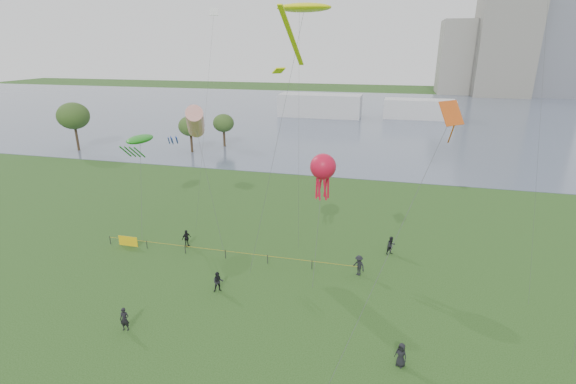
# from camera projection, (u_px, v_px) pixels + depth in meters

# --- Properties ---
(ground_plane) EXTENTS (400.00, 400.00, 0.00)m
(ground_plane) POSITION_uv_depth(u_px,v_px,m) (247.00, 374.00, 24.57)
(ground_plane) COLOR #1C3D13
(lake) EXTENTS (400.00, 120.00, 0.08)m
(lake) POSITION_uv_depth(u_px,v_px,m) (365.00, 115.00, 116.16)
(lake) COLOR slate
(lake) RESTS_ON ground_plane
(building_mid) EXTENTS (20.00, 20.00, 38.00)m
(building_mid) POSITION_uv_depth(u_px,v_px,m) (504.00, 44.00, 156.25)
(building_mid) COLOR slate
(building_mid) RESTS_ON ground_plane
(building_low) EXTENTS (16.00, 18.00, 28.00)m
(building_low) POSITION_uv_depth(u_px,v_px,m) (460.00, 57.00, 166.57)
(building_low) COLOR gray
(building_low) RESTS_ON ground_plane
(pavilion_left) EXTENTS (22.00, 8.00, 6.00)m
(pavilion_left) POSITION_uv_depth(u_px,v_px,m) (320.00, 105.00, 113.31)
(pavilion_left) COLOR silver
(pavilion_left) RESTS_ON ground_plane
(pavilion_right) EXTENTS (18.00, 7.00, 5.00)m
(pavilion_right) POSITION_uv_depth(u_px,v_px,m) (419.00, 109.00, 110.34)
(pavilion_right) COLOR silver
(pavilion_right) RESTS_ON ground_plane
(trees) EXTENTS (29.74, 14.33, 8.77)m
(trees) POSITION_uv_depth(u_px,v_px,m) (132.00, 120.00, 75.56)
(trees) COLOR #342617
(trees) RESTS_ON ground_plane
(fence) EXTENTS (24.07, 0.07, 1.05)m
(fence) POSITION_uv_depth(u_px,v_px,m) (165.00, 245.00, 39.20)
(fence) COLOR black
(fence) RESTS_ON ground_plane
(spectator_a) EXTENTS (1.01, 0.92, 1.68)m
(spectator_a) POSITION_uv_depth(u_px,v_px,m) (218.00, 282.00, 32.62)
(spectator_a) COLOR black
(spectator_a) RESTS_ON ground_plane
(spectator_b) EXTENTS (1.34, 1.23, 1.80)m
(spectator_b) POSITION_uv_depth(u_px,v_px,m) (359.00, 265.00, 34.96)
(spectator_b) COLOR black
(spectator_b) RESTS_ON ground_plane
(spectator_c) EXTENTS (0.82, 1.07, 1.69)m
(spectator_c) POSITION_uv_depth(u_px,v_px,m) (186.00, 238.00, 40.01)
(spectator_c) COLOR black
(spectator_c) RESTS_ON ground_plane
(spectator_d) EXTENTS (0.92, 0.83, 1.58)m
(spectator_d) POSITION_uv_depth(u_px,v_px,m) (401.00, 355.00, 24.99)
(spectator_d) COLOR black
(spectator_d) RESTS_ON ground_plane
(spectator_f) EXTENTS (0.70, 0.54, 1.70)m
(spectator_f) POSITION_uv_depth(u_px,v_px,m) (125.00, 319.00, 28.14)
(spectator_f) COLOR black
(spectator_f) RESTS_ON ground_plane
(spectator_g) EXTENTS (1.09, 1.06, 1.77)m
(spectator_g) POSITION_uv_depth(u_px,v_px,m) (391.00, 246.00, 38.46)
(spectator_g) COLOR black
(spectator_g) RESTS_ON ground_plane
(kite_stingray) EXTENTS (5.35, 9.89, 21.59)m
(kite_stingray) POSITION_uv_depth(u_px,v_px,m) (304.00, 9.00, 33.69)
(kite_stingray) COLOR #3F3F42
(kite_windsock) EXTENTS (6.09, 5.91, 13.37)m
(kite_windsock) POSITION_uv_depth(u_px,v_px,m) (195.00, 122.00, 39.21)
(kite_windsock) COLOR #3F3F42
(kite_creature) EXTENTS (3.95, 7.93, 9.36)m
(kite_creature) POSITION_uv_depth(u_px,v_px,m) (140.00, 140.00, 44.06)
(kite_creature) COLOR #3F3F42
(kite_octopus) EXTENTS (2.24, 6.58, 9.67)m
(kite_octopus) POSITION_uv_depth(u_px,v_px,m) (323.00, 167.00, 35.65)
(kite_octopus) COLOR #3F3F42
(kite_delta) EXTENTS (6.80, 9.56, 15.40)m
(kite_delta) POSITION_uv_depth(u_px,v_px,m) (446.00, 126.00, 23.24)
(kite_delta) COLOR #3F3F42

